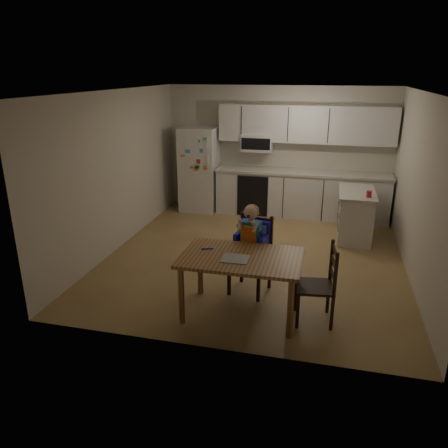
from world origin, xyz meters
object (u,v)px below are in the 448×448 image
chair_side (324,279)px  dining_table (241,264)px  kitchen_island (355,215)px  chair_booster (252,239)px  red_cup (369,194)px  refrigerator (199,169)px

chair_side → dining_table: bearing=-93.8°
kitchen_island → chair_booster: (-1.39, -2.32, 0.30)m
red_cup → chair_booster: chair_booster is taller
chair_booster → red_cup: bearing=63.9°
refrigerator → dining_table: 4.24m
kitchen_island → red_cup: (0.16, -0.34, 0.47)m
red_cup → chair_side: 2.63m
refrigerator → red_cup: 3.49m
kitchen_island → red_cup: 0.60m
kitchen_island → refrigerator: bearing=162.9°
refrigerator → chair_booster: (1.69, -3.27, -0.13)m
refrigerator → kitchen_island: (3.08, -0.94, -0.43)m
refrigerator → red_cup: bearing=-21.7°
refrigerator → red_cup: refrigerator is taller
refrigerator → red_cup: size_ratio=15.99×
dining_table → chair_side: chair_side is taller
kitchen_island → dining_table: kitchen_island is taller
refrigerator → chair_side: (2.63, -3.82, -0.31)m
red_cup → chair_booster: 2.52m
chair_booster → chair_side: size_ratio=1.26×
kitchen_island → chair_booster: size_ratio=0.95×
refrigerator → red_cup: (3.24, -1.29, 0.04)m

